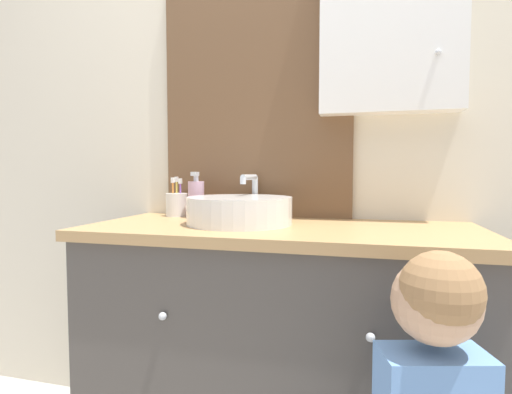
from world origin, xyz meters
name	(u,v)px	position (x,y,z in m)	size (l,w,h in m)	color
wall_back	(299,115)	(0.02, 0.62, 1.28)	(3.20, 0.18, 2.50)	beige
vanity_counter	(279,351)	(0.00, 0.32, 0.43)	(1.31, 0.56, 0.87)	#4C4742
sink_basin	(240,210)	(-0.14, 0.34, 0.92)	(0.37, 0.42, 0.17)	white
toothbrush_holder	(177,204)	(-0.47, 0.51, 0.92)	(0.09, 0.09, 0.16)	silver
soap_dispenser	(196,199)	(-0.37, 0.48, 0.94)	(0.06, 0.06, 0.18)	#CCA3BC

